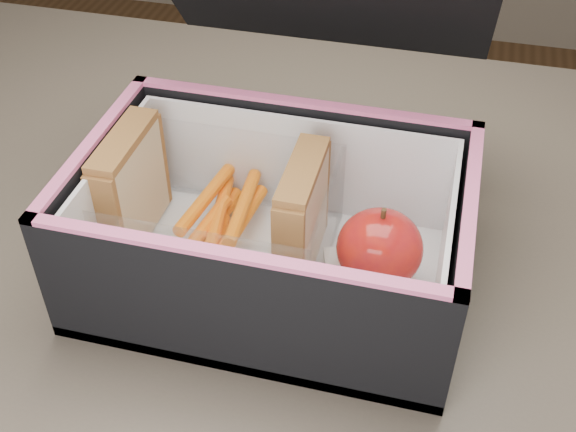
{
  "coord_description": "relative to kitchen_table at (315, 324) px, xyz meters",
  "views": [
    {
      "loc": [
        0.09,
        -0.45,
        1.19
      ],
      "look_at": [
        -0.02,
        -0.03,
        0.81
      ],
      "focal_mm": 45.0,
      "sensor_mm": 36.0,
      "label": 1
    }
  ],
  "objects": [
    {
      "name": "lunch_bag",
      "position": [
        -0.03,
        -0.03,
        0.16
      ],
      "size": [
        0.3,
        0.32,
        0.27
      ],
      "color": "black",
      "rests_on": "kitchen_table"
    },
    {
      "name": "sandwich_right",
      "position": [
        -0.01,
        -0.03,
        0.16
      ],
      "size": [
        0.02,
        0.09,
        0.1
      ],
      "color": "tan",
      "rests_on": "plastic_tub"
    },
    {
      "name": "red_apple",
      "position": [
        0.06,
        -0.03,
        0.14
      ],
      "size": [
        0.08,
        0.08,
        0.07
      ],
      "rotation": [
        0.0,
        0.0,
        0.13
      ],
      "color": "maroon",
      "rests_on": "paper_napkin"
    },
    {
      "name": "carrot_sticks",
      "position": [
        -0.08,
        -0.01,
        0.12
      ],
      "size": [
        0.06,
        0.14,
        0.03
      ],
      "color": "#FF7600",
      "rests_on": "plastic_tub"
    },
    {
      "name": "plastic_tub",
      "position": [
        -0.08,
        -0.03,
        0.14
      ],
      "size": [
        0.19,
        0.14,
        0.08
      ],
      "primitive_type": null,
      "color": "white",
      "rests_on": "lunch_bag"
    },
    {
      "name": "kitchen_table",
      "position": [
        0.0,
        0.0,
        0.0
      ],
      "size": [
        1.2,
        0.8,
        0.75
      ],
      "color": "brown",
      "rests_on": "ground"
    },
    {
      "name": "paper_napkin",
      "position": [
        0.05,
        -0.04,
        0.11
      ],
      "size": [
        0.09,
        0.09,
        0.01
      ],
      "primitive_type": "cube",
      "rotation": [
        0.0,
        0.0,
        0.29
      ],
      "color": "white",
      "rests_on": "lunch_bag"
    },
    {
      "name": "sandwich_left",
      "position": [
        -0.16,
        -0.03,
        0.16
      ],
      "size": [
        0.02,
        0.09,
        0.1
      ],
      "color": "tan",
      "rests_on": "plastic_tub"
    }
  ]
}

